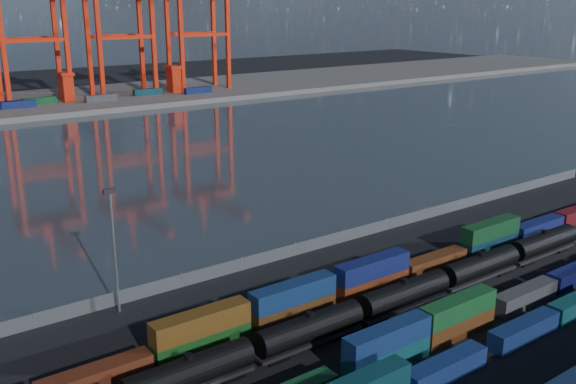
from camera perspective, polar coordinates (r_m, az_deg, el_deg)
ground at (r=83.40m, az=12.53°, el=-11.39°), size 700.00×700.00×0.00m
harbor_water at (r=167.17m, az=-15.39°, el=2.61°), size 700.00×700.00×0.00m
far_quay at (r=266.30m, az=-23.74°, el=7.04°), size 700.00×70.00×2.00m
container_row_south at (r=77.38m, az=17.64°, el=-12.42°), size 138.65×2.25×4.79m
container_row_mid at (r=70.14m, az=6.02°, el=-15.03°), size 141.40×2.30×4.91m
container_row_north at (r=88.56m, az=6.94°, el=-7.95°), size 140.71×2.42×5.16m
tanker_string at (r=80.12m, az=6.35°, el=-10.49°), size 91.99×3.11×4.46m
waterfront_fence at (r=101.59m, az=0.67°, el=-5.13°), size 160.12×0.12×2.20m
yard_light_mast at (r=83.45m, az=-15.22°, el=-4.56°), size 1.60×0.40×16.60m
straddle_carriers at (r=255.19m, az=-23.94°, el=8.21°), size 140.00×7.00×11.10m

